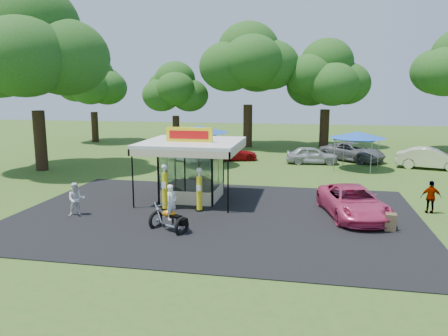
{
  "coord_description": "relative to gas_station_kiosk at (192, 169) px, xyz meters",
  "views": [
    {
      "loc": [
        4.47,
        -18.64,
        6.31
      ],
      "look_at": [
        0.04,
        4.0,
        2.07
      ],
      "focal_mm": 35.0,
      "sensor_mm": 36.0,
      "label": 1
    }
  ],
  "objects": [
    {
      "name": "bg_car_d",
      "position": [
        10.29,
        15.7,
        -0.99
      ],
      "size": [
        6.07,
        5.69,
        1.59
      ],
      "primitive_type": "imported",
      "rotation": [
        0.0,
        0.0,
        0.87
      ],
      "color": "slate",
      "rests_on": "ground"
    },
    {
      "name": "kiosk_car",
      "position": [
        -0.0,
        2.21,
        -1.3
      ],
      "size": [
        2.82,
        1.13,
        0.96
      ],
      "primitive_type": "imported",
      "rotation": [
        0.0,
        0.0,
        1.57
      ],
      "color": "yellow",
      "rests_on": "ground"
    },
    {
      "name": "oak_far_c",
      "position": [
        -0.06,
        23.15,
        6.38
      ],
      "size": [
        10.91,
        10.91,
        12.86
      ],
      "color": "black",
      "rests_on": "ground"
    },
    {
      "name": "oak_near",
      "position": [
        -13.88,
        6.49,
        6.76
      ],
      "size": [
        11.84,
        11.84,
        13.64
      ],
      "color": "black",
      "rests_on": "ground"
    },
    {
      "name": "bg_car_a",
      "position": [
        -4.17,
        12.72,
        -1.05
      ],
      "size": [
        4.64,
        3.6,
        1.47
      ],
      "primitive_type": "imported",
      "rotation": [
        0.0,
        0.0,
        1.04
      ],
      "color": "white",
      "rests_on": "ground"
    },
    {
      "name": "pink_sedan",
      "position": [
        8.71,
        -1.89,
        -1.02
      ],
      "size": [
        3.66,
        5.88,
        1.52
      ],
      "primitive_type": "imported",
      "rotation": [
        0.0,
        0.0,
        0.22
      ],
      "color": "#CF3867",
      "rests_on": "ground"
    },
    {
      "name": "bg_car_b",
      "position": [
        -0.12,
        13.89,
        -1.15
      ],
      "size": [
        4.72,
        3.1,
        1.27
      ],
      "primitive_type": "imported",
      "rotation": [
        0.0,
        0.0,
        1.9
      ],
      "color": "#A00C0D",
      "rests_on": "ground"
    },
    {
      "name": "spectator_east_b",
      "position": [
        12.67,
        -0.5,
        -0.94
      ],
      "size": [
        1.0,
        0.42,
        1.69
      ],
      "primitive_type": "imported",
      "rotation": [
        0.0,
        0.0,
        3.13
      ],
      "color": "gray",
      "rests_on": "ground"
    },
    {
      "name": "spare_tires",
      "position": [
        -0.63,
        -1.0,
        -1.36
      ],
      "size": [
        1.08,
        0.83,
        0.87
      ],
      "rotation": [
        0.0,
        0.0,
        0.3
      ],
      "color": "black",
      "rests_on": "ground"
    },
    {
      "name": "tent_east",
      "position": [
        10.18,
        11.5,
        0.92
      ],
      "size": [
        4.27,
        4.27,
        2.98
      ],
      "rotation": [
        0.0,
        0.0,
        -0.33
      ],
      "color": "gray",
      "rests_on": "ground"
    },
    {
      "name": "bg_car_e",
      "position": [
        15.94,
        12.83,
        -0.95
      ],
      "size": [
        5.33,
        2.93,
        1.67
      ],
      "primitive_type": "imported",
      "rotation": [
        0.0,
        0.0,
        1.33
      ],
      "color": "beige",
      "rests_on": "ground"
    },
    {
      "name": "a_frame_sign",
      "position": [
        10.15,
        -4.05,
        -1.34
      ],
      "size": [
        0.5,
        0.48,
        0.86
      ],
      "rotation": [
        0.0,
        0.0,
        -0.11
      ],
      "color": "#593819",
      "rests_on": "ground"
    },
    {
      "name": "oak_far_d",
      "position": [
        8.07,
        24.74,
        5.36
      ],
      "size": [
        9.42,
        9.42,
        11.21
      ],
      "color": "black",
      "rests_on": "ground"
    },
    {
      "name": "gas_pump_right",
      "position": [
        1.02,
        -2.41,
        -0.67
      ],
      "size": [
        0.43,
        0.43,
        2.31
      ],
      "color": "black",
      "rests_on": "ground"
    },
    {
      "name": "oak_far_a",
      "position": [
        -18.39,
        23.99,
        4.5
      ],
      "size": [
        8.33,
        8.33,
        9.88
      ],
      "color": "black",
      "rests_on": "ground"
    },
    {
      "name": "gas_station_kiosk",
      "position": [
        0.0,
        0.0,
        0.0
      ],
      "size": [
        5.4,
        5.4,
        4.18
      ],
      "color": "white",
      "rests_on": "ground"
    },
    {
      "name": "ground",
      "position": [
        2.0,
        -4.99,
        -1.78
      ],
      "size": [
        120.0,
        120.0,
        0.0
      ],
      "primitive_type": "plane",
      "color": "#335A1C",
      "rests_on": "ground"
    },
    {
      "name": "bg_car_c",
      "position": [
        6.78,
        13.47,
        -1.05
      ],
      "size": [
        4.45,
        2.1,
        1.47
      ],
      "primitive_type": "imported",
      "rotation": [
        0.0,
        0.0,
        1.66
      ],
      "color": "#A8A7AC",
      "rests_on": "ground"
    },
    {
      "name": "gas_pump_left",
      "position": [
        -0.79,
        -2.51,
        -0.59
      ],
      "size": [
        0.46,
        0.46,
        2.49
      ],
      "color": "black",
      "rests_on": "ground"
    },
    {
      "name": "spectator_west",
      "position": [
        -4.81,
        -4.38,
        -0.93
      ],
      "size": [
        1.04,
        0.97,
        1.7
      ],
      "primitive_type": "imported",
      "rotation": [
        0.0,
        0.0,
        0.52
      ],
      "color": "white",
      "rests_on": "ground"
    },
    {
      "name": "motorcycle",
      "position": [
        0.56,
        -5.79,
        -0.91
      ],
      "size": [
        1.96,
        1.53,
        2.23
      ],
      "rotation": [
        0.0,
        0.0,
        -0.44
      ],
      "color": "black",
      "rests_on": "ground"
    },
    {
      "name": "asphalt_apron",
      "position": [
        2.0,
        -2.99,
        -1.76
      ],
      "size": [
        20.0,
        14.0,
        0.04
      ],
      "primitive_type": "cube",
      "color": "black",
      "rests_on": "ground"
    },
    {
      "name": "tent_west",
      "position": [
        -2.32,
        10.76,
        1.2
      ],
      "size": [
        4.72,
        4.72,
        3.3
      ],
      "rotation": [
        0.0,
        0.0,
        -0.07
      ],
      "color": "gray",
      "rests_on": "ground"
    },
    {
      "name": "oak_far_b",
      "position": [
        -8.19,
        23.3,
        3.96
      ],
      "size": [
        7.54,
        7.54,
        9.0
      ],
      "color": "black",
      "rests_on": "ground"
    }
  ]
}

